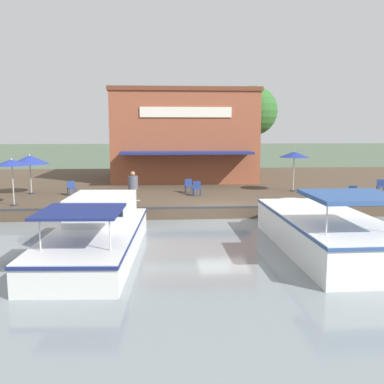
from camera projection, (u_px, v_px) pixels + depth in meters
ground_plane at (224, 220)px, 21.25m from camera, size 220.00×220.00×0.00m
quay_deck at (203, 185)px, 32.06m from camera, size 22.00×56.00×0.60m
quay_edge_fender at (224, 207)px, 21.25m from camera, size 0.20×50.40×0.10m
waterfront_restaurant at (183, 135)px, 34.13m from camera, size 10.96×10.77×6.81m
patio_umbrella_mid_patio_right at (30, 160)px, 25.69m from camera, size 2.26×2.26×2.38m
patio_umbrella_far_corner at (294, 155)px, 26.75m from camera, size 1.88×1.88×2.54m
patio_umbrella_mid_patio_left at (12, 163)px, 21.66m from camera, size 1.77×1.77×2.43m
cafe_chair_back_row_seat at (72, 187)px, 25.31m from camera, size 0.60×0.60×0.85m
cafe_chair_far_corner_seat at (353, 193)px, 23.13m from camera, size 0.57×0.57×0.85m
cafe_chair_under_first_umbrella at (189, 185)px, 26.29m from camera, size 0.48×0.48×0.85m
cafe_chair_facing_river at (197, 188)px, 25.20m from camera, size 0.44×0.44×0.85m
cafe_chair_beside_entrance at (381, 186)px, 26.02m from camera, size 0.51×0.51×0.85m
person_near_entrance at (133, 184)px, 21.70m from camera, size 0.50×0.50×1.78m
motorboat_far_downstream at (100, 230)px, 15.99m from camera, size 9.58×3.37×1.99m
motorboat_distant_upstream at (317, 226)px, 16.51m from camera, size 9.47×3.30×2.38m
mooring_post at (336, 197)px, 21.85m from camera, size 0.22×0.22×0.87m
tree_behind_restaurant at (251, 112)px, 38.36m from camera, size 4.69×4.46×7.75m
tree_downstream_bank at (153, 117)px, 35.56m from camera, size 4.37×4.16×7.06m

